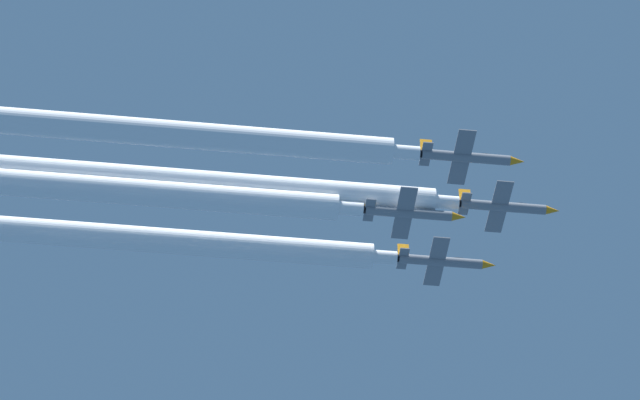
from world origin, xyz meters
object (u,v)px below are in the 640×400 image
(jet_lead, at_px, (506,207))
(jet_left_wingman, at_px, (443,261))
(jet_right_wingman, at_px, (469,157))
(jet_slot, at_px, (411,213))

(jet_lead, relative_size, jet_left_wingman, 1.00)
(jet_right_wingman, relative_size, jet_slot, 1.00)
(jet_right_wingman, xyz_separation_m, jet_slot, (-8.44, -5.39, -1.21))
(jet_left_wingman, height_order, jet_right_wingman, jet_right_wingman)
(jet_slot, bearing_deg, jet_lead, 90.54)
(jet_slot, bearing_deg, jet_right_wingman, 32.57)
(jet_slot, bearing_deg, jet_left_wingman, 149.70)
(jet_left_wingman, bearing_deg, jet_right_wingman, 0.43)
(jet_lead, distance_m, jet_slot, 11.61)
(jet_lead, xyz_separation_m, jet_right_wingman, (8.55, -5.97, -1.16))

